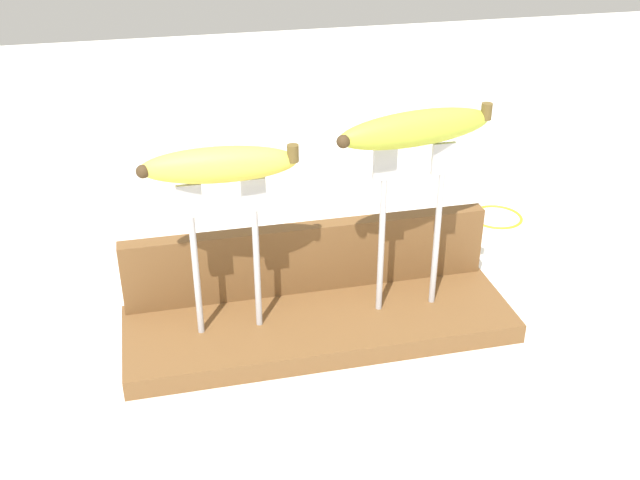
# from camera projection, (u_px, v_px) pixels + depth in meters

# --- Properties ---
(ground_plane) EXTENTS (3.00, 3.00, 0.00)m
(ground_plane) POSITION_uv_depth(u_px,v_px,m) (320.00, 332.00, 0.89)
(ground_plane) COLOR white
(wooden_board) EXTENTS (0.45, 0.15, 0.02)m
(wooden_board) POSITION_uv_depth(u_px,v_px,m) (320.00, 324.00, 0.88)
(wooden_board) COLOR brown
(wooden_board) RESTS_ON ground
(board_backstop) EXTENTS (0.44, 0.02, 0.09)m
(board_backstop) POSITION_uv_depth(u_px,v_px,m) (308.00, 257.00, 0.91)
(board_backstop) COLOR brown
(board_backstop) RESTS_ON wooden_board
(fork_stand_left) EXTENTS (0.09, 0.01, 0.18)m
(fork_stand_left) POSITION_uv_depth(u_px,v_px,m) (225.00, 246.00, 0.80)
(fork_stand_left) COLOR #B2B2B7
(fork_stand_left) RESTS_ON wooden_board
(fork_stand_right) EXTENTS (0.09, 0.01, 0.20)m
(fork_stand_right) POSITION_uv_depth(u_px,v_px,m) (412.00, 216.00, 0.84)
(fork_stand_right) COLOR #B2B2B7
(fork_stand_right) RESTS_ON wooden_board
(banana_raised_left) EXTENTS (0.16, 0.05, 0.04)m
(banana_raised_left) POSITION_uv_depth(u_px,v_px,m) (220.00, 166.00, 0.76)
(banana_raised_left) COLOR #DBD147
(banana_raised_left) RESTS_ON fork_stand_left
(banana_raised_right) EXTENTS (0.18, 0.07, 0.04)m
(banana_raised_right) POSITION_uv_depth(u_px,v_px,m) (418.00, 130.00, 0.79)
(banana_raised_right) COLOR #B2C138
(banana_raised_right) RESTS_ON fork_stand_right
(fork_fallen_near) EXTENTS (0.05, 0.18, 0.01)m
(fork_fallen_near) POSITION_uv_depth(u_px,v_px,m) (456.00, 266.00, 1.02)
(fork_fallen_near) COLOR #B2B2B7
(fork_fallen_near) RESTS_ON ground
(wire_coil) EXTENTS (0.08, 0.08, 0.00)m
(wire_coil) POSITION_uv_depth(u_px,v_px,m) (496.00, 216.00, 1.15)
(wire_coil) COLOR gold
(wire_coil) RESTS_ON ground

